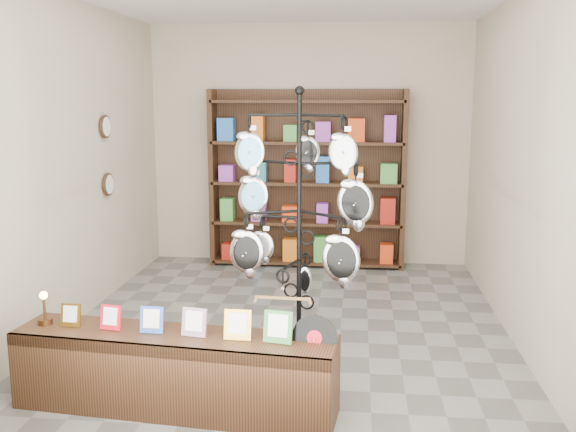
{
  "coord_description": "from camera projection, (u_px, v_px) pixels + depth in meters",
  "views": [
    {
      "loc": [
        0.63,
        -5.61,
        2.09
      ],
      "look_at": [
        0.12,
        -1.0,
        1.24
      ],
      "focal_mm": 40.0,
      "sensor_mm": 36.0,
      "label": 1
    }
  ],
  "objects": [
    {
      "name": "ground",
      "position": [
        287.0,
        327.0,
        5.93
      ],
      "size": [
        5.0,
        5.0,
        0.0
      ],
      "primitive_type": "plane",
      "color": "slate",
      "rests_on": "ground"
    },
    {
      "name": "back_shelving",
      "position": [
        307.0,
        184.0,
        7.99
      ],
      "size": [
        2.42,
        0.36,
        2.2
      ],
      "color": "black",
      "rests_on": "ground"
    },
    {
      "name": "room_envelope",
      "position": [
        286.0,
        126.0,
        5.59
      ],
      "size": [
        5.0,
        5.0,
        5.0
      ],
      "color": "#BBAF97",
      "rests_on": "ground"
    },
    {
      "name": "wall_clocks",
      "position": [
        107.0,
        156.0,
        6.65
      ],
      "size": [
        0.03,
        0.24,
        0.84
      ],
      "color": "black",
      "rests_on": "ground"
    },
    {
      "name": "front_shelf",
      "position": [
        175.0,
        371.0,
        4.33
      ],
      "size": [
        2.23,
        0.66,
        0.78
      ],
      "rotation": [
        0.0,
        0.0,
        -0.1
      ],
      "color": "black",
      "rests_on": "ground"
    },
    {
      "name": "display_tree",
      "position": [
        299.0,
        212.0,
        4.77
      ],
      "size": [
        1.11,
        1.02,
        2.18
      ],
      "rotation": [
        0.0,
        0.0,
        -0.12
      ],
      "color": "black",
      "rests_on": "ground"
    }
  ]
}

